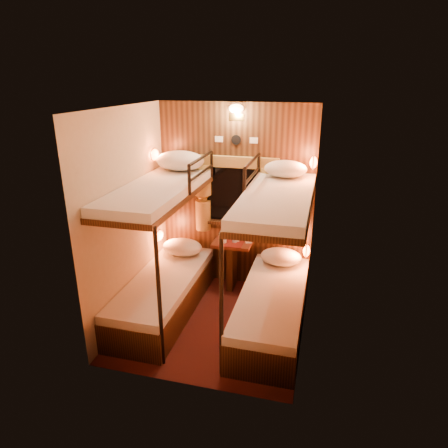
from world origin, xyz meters
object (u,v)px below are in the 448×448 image
(bottle_right, at_px, (235,235))
(bunk_left, at_px, (163,269))
(table, at_px, (232,259))
(bottle_left, at_px, (224,236))
(bunk_right, at_px, (273,282))

(bottle_right, bearing_deg, bunk_left, -130.81)
(bottle_right, bearing_deg, table, -172.06)
(bottle_left, xyz_separation_m, bottle_right, (0.13, 0.05, 0.01))
(bunk_left, height_order, bottle_left, bunk_left)
(table, height_order, bottle_right, bottle_right)
(bunk_right, height_order, bottle_right, bunk_right)
(bottle_right, bearing_deg, bunk_right, -51.82)
(bottle_right, bearing_deg, bottle_left, -158.11)
(table, bearing_deg, bunk_left, -129.67)
(bunk_left, relative_size, table, 2.90)
(bunk_left, distance_m, table, 1.02)
(bunk_left, distance_m, bottle_left, 0.94)
(bunk_right, distance_m, table, 1.02)
(table, bearing_deg, bottle_left, -154.19)
(bunk_left, bearing_deg, table, 50.33)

